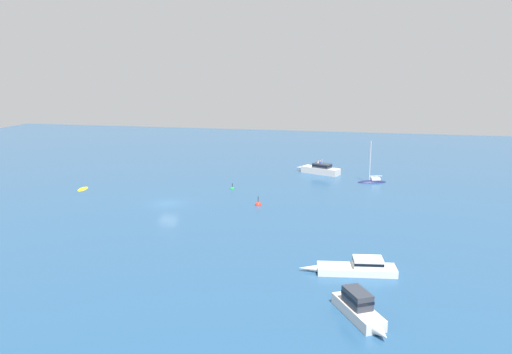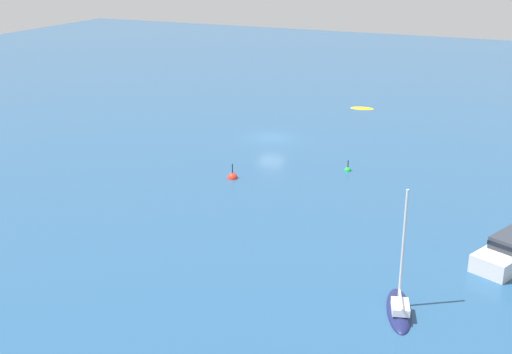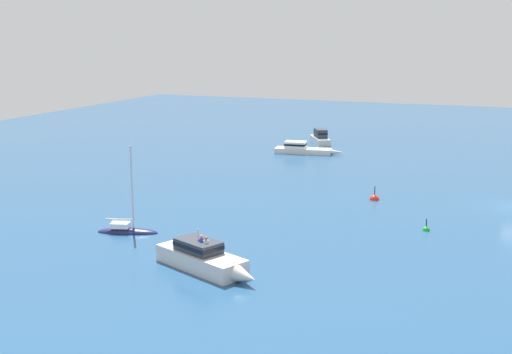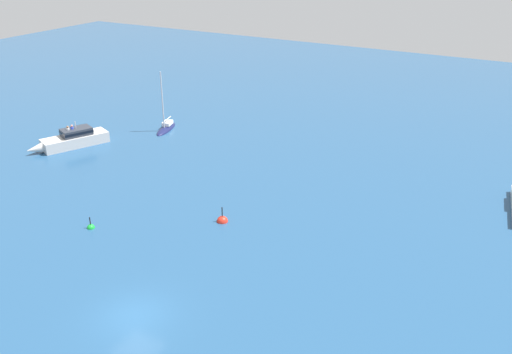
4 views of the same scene
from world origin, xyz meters
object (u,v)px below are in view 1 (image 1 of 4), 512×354
(motor_cruiser, at_px, (319,169))
(channel_buoy, at_px, (232,189))
(launch, at_px, (359,308))
(cabin_cruiser, at_px, (358,267))
(mooring_buoy, at_px, (258,205))
(sloop, at_px, (372,181))
(rib, at_px, (83,189))

(motor_cruiser, distance_m, channel_buoy, 18.47)
(launch, bearing_deg, cabin_cruiser, 151.67)
(mooring_buoy, bearing_deg, motor_cruiser, 74.78)
(launch, height_order, channel_buoy, launch)
(sloop, height_order, mooring_buoy, sloop)
(cabin_cruiser, bearing_deg, rib, -37.44)
(mooring_buoy, bearing_deg, rib, 173.56)
(cabin_cruiser, bearing_deg, sloop, -100.48)
(cabin_cruiser, height_order, sloop, sloop)
(sloop, bearing_deg, launch, 71.72)
(motor_cruiser, height_order, sloop, sloop)
(channel_buoy, height_order, mooring_buoy, mooring_buoy)
(motor_cruiser, xyz_separation_m, cabin_cruiser, (7.36, -42.45, -0.21))
(cabin_cruiser, xyz_separation_m, channel_buoy, (-19.16, 28.25, -0.55))
(mooring_buoy, bearing_deg, launch, -64.33)
(rib, distance_m, sloop, 45.14)
(channel_buoy, relative_size, mooring_buoy, 0.72)
(cabin_cruiser, bearing_deg, launch, 83.86)
(motor_cruiser, bearing_deg, channel_buoy, 73.79)
(sloop, relative_size, launch, 1.11)
(cabin_cruiser, relative_size, launch, 1.39)
(rib, distance_m, launch, 52.21)
(launch, bearing_deg, mooring_buoy, 175.50)
(motor_cruiser, bearing_deg, sloop, 173.83)
(motor_cruiser, relative_size, sloop, 1.17)
(sloop, bearing_deg, motor_cruiser, -46.27)
(motor_cruiser, bearing_deg, launch, 122.07)
(launch, relative_size, channel_buoy, 5.25)
(cabin_cruiser, xyz_separation_m, mooring_buoy, (-13.42, 20.17, -0.55))
(cabin_cruiser, xyz_separation_m, launch, (0.27, -8.30, 0.22))
(motor_cruiser, distance_m, mooring_buoy, 23.10)
(motor_cruiser, bearing_deg, mooring_buoy, 98.31)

